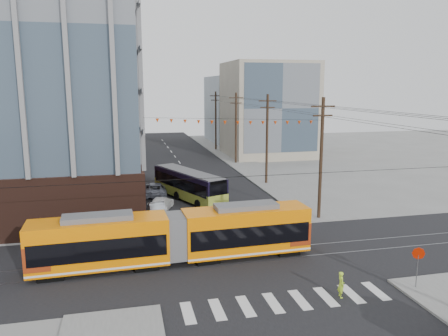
{
  "coord_description": "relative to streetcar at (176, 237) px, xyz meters",
  "views": [
    {
      "loc": [
        -8.58,
        -24.33,
        11.9
      ],
      "look_at": [
        -0.53,
        10.31,
        5.24
      ],
      "focal_mm": 35.0,
      "sensor_mm": 36.0,
      "label": 1
    }
  ],
  "objects": [
    {
      "name": "bg_bldg_nw_near",
      "position": [
        -11.62,
        48.0,
        7.18
      ],
      "size": [
        18.0,
        16.0,
        18.0
      ],
      "primitive_type": "cube",
      "color": "#8C99A5",
      "rests_on": "ground"
    },
    {
      "name": "stop_sign",
      "position": [
        13.43,
        -7.29,
        -0.6
      ],
      "size": [
        0.98,
        0.98,
        2.44
      ],
      "primitive_type": null,
      "rotation": [
        0.0,
        0.0,
        -0.41
      ],
      "color": "#A41600",
      "rests_on": "ground"
    },
    {
      "name": "bg_bldg_ne_near",
      "position": [
        21.38,
        44.0,
        6.18
      ],
      "size": [
        14.0,
        14.0,
        16.0
      ],
      "primitive_type": "cube",
      "color": "gray",
      "rests_on": "ground"
    },
    {
      "name": "city_bus",
      "position": [
        3.39,
        16.7,
        -0.24
      ],
      "size": [
        6.5,
        11.22,
        3.16
      ],
      "primitive_type": null,
      "rotation": [
        0.0,
        0.0,
        0.39
      ],
      "color": "black",
      "rests_on": "ground"
    },
    {
      "name": "bg_bldg_nw_far",
      "position": [
        -8.62,
        68.0,
        8.18
      ],
      "size": [
        16.0,
        18.0,
        20.0
      ],
      "primitive_type": "cube",
      "color": "gray",
      "rests_on": "ground"
    },
    {
      "name": "jersey_barrier",
      "position": [
        13.68,
        9.17,
        -1.46
      ],
      "size": [
        2.21,
        3.69,
        0.73
      ],
      "primitive_type": "cube",
      "rotation": [
        0.0,
        0.0,
        -0.41
      ],
      "color": "slate",
      "rests_on": "ground"
    },
    {
      "name": "parked_car_grey",
      "position": [
        0.01,
        19.12,
        -1.09
      ],
      "size": [
        2.74,
        5.4,
        1.46
      ],
      "primitive_type": "imported",
      "rotation": [
        0.0,
        0.0,
        3.08
      ],
      "color": "#535764",
      "rests_on": "ground"
    },
    {
      "name": "utility_pole_far",
      "position": [
        13.88,
        52.0,
        3.68
      ],
      "size": [
        0.3,
        0.3,
        11.0
      ],
      "primitive_type": "cylinder",
      "color": "black",
      "rests_on": "ground"
    },
    {
      "name": "bg_bldg_ne_far",
      "position": [
        23.38,
        64.0,
        5.18
      ],
      "size": [
        16.0,
        16.0,
        14.0
      ],
      "primitive_type": "cube",
      "color": "#8C99A5",
      "rests_on": "ground"
    },
    {
      "name": "pedestrian",
      "position": [
        8.58,
        -7.2,
        -1.05
      ],
      "size": [
        0.44,
        0.61,
        1.54
      ],
      "primitive_type": "imported",
      "rotation": [
        0.0,
        0.0,
        1.44
      ],
      "color": "#B2DF2D",
      "rests_on": "ground"
    },
    {
      "name": "ground",
      "position": [
        5.38,
        -4.0,
        -1.82
      ],
      "size": [
        160.0,
        160.0,
        0.0
      ],
      "primitive_type": "plane",
      "color": "slate"
    },
    {
      "name": "parked_car_white",
      "position": [
        0.13,
        13.14,
        -1.16
      ],
      "size": [
        3.15,
        4.91,
        1.33
      ],
      "primitive_type": "imported",
      "rotation": [
        0.0,
        0.0,
        2.84
      ],
      "color": "white",
      "rests_on": "ground"
    },
    {
      "name": "streetcar",
      "position": [
        0.0,
        0.0,
        0.0
      ],
      "size": [
        19.01,
        3.35,
        3.65
      ],
      "primitive_type": null,
      "rotation": [
        0.0,
        0.0,
        0.04
      ],
      "color": "orange",
      "rests_on": "ground"
    },
    {
      "name": "parked_car_silver",
      "position": [
        -0.45,
        11.45,
        -1.15
      ],
      "size": [
        1.46,
        4.08,
        1.34
      ],
      "primitive_type": "imported",
      "rotation": [
        0.0,
        0.0,
        3.15
      ],
      "color": "#AEB6BD",
      "rests_on": "ground"
    }
  ]
}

